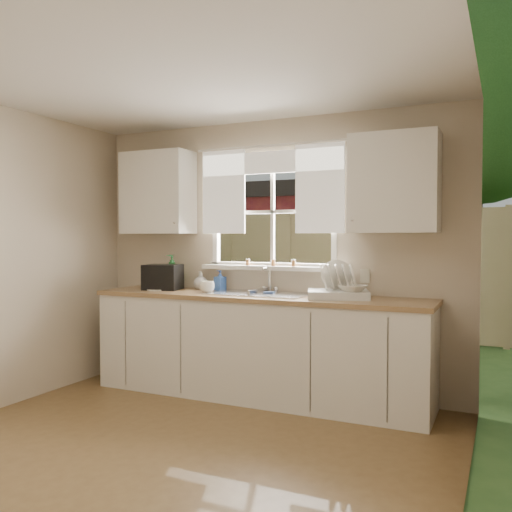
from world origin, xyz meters
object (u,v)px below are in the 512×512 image
at_px(cup, 207,287).
at_px(black_appliance, 163,277).
at_px(dish_rack, 338,289).
at_px(soap_bottle_a, 172,271).

relative_size(cup, black_appliance, 0.41).
distance_m(dish_rack, cup, 1.20).
height_order(dish_rack, soap_bottle_a, soap_bottle_a).
relative_size(dish_rack, black_appliance, 1.78).
height_order(soap_bottle_a, cup, soap_bottle_a).
height_order(cup, black_appliance, black_appliance).
bearing_deg(soap_bottle_a, cup, -4.33).
bearing_deg(dish_rack, soap_bottle_a, 174.32).
height_order(dish_rack, cup, dish_rack).
bearing_deg(black_appliance, soap_bottle_a, 79.55).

